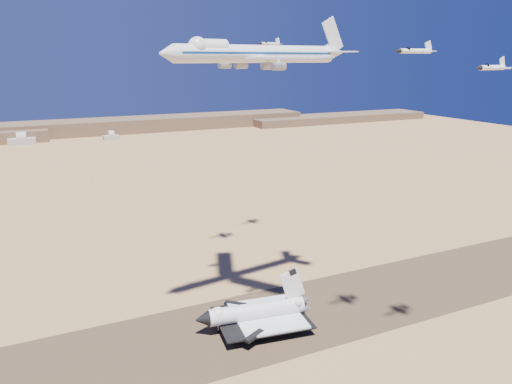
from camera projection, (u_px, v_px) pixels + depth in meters
name	position (u px, v px, depth m)	size (l,w,h in m)	color
ground	(231.00, 331.00, 183.51)	(1200.00, 1200.00, 0.00)	#AF854D
runway	(231.00, 331.00, 183.51)	(600.00, 50.00, 0.06)	#4A3A25
ridgeline	(123.00, 127.00, 668.04)	(960.00, 90.00, 18.00)	brown
hangars	(18.00, 142.00, 572.22)	(200.50, 29.50, 30.00)	#A6A193
shuttle	(256.00, 313.00, 184.95)	(44.05, 30.85, 21.64)	silver
carrier_747	(253.00, 54.00, 168.31)	(75.13, 57.47, 18.65)	white
crew_a	(282.00, 331.00, 182.28)	(0.65, 0.42, 1.77)	orange
crew_b	(282.00, 327.00, 184.80)	(0.82, 0.47, 1.69)	orange
crew_c	(285.00, 331.00, 182.17)	(1.05, 0.54, 1.79)	orange
chase_jet_a	(415.00, 51.00, 144.05)	(15.03, 8.08, 3.74)	white
chase_jet_b	(491.00, 67.00, 138.04)	(14.96, 8.48, 3.77)	white
chase_jet_c	(233.00, 54.00, 219.38)	(15.74, 8.34, 3.92)	white
chase_jet_d	(270.00, 44.00, 240.12)	(14.73, 8.60, 3.75)	white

